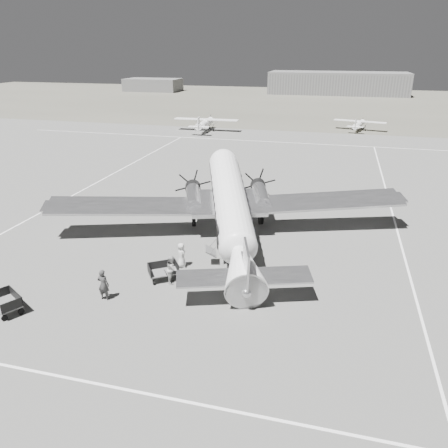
{
  "coord_description": "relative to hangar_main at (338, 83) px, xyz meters",
  "views": [
    {
      "loc": [
        6.75,
        -27.01,
        13.48
      ],
      "look_at": [
        -0.31,
        -0.01,
        2.2
      ],
      "focal_mm": 35.0,
      "sensor_mm": 36.0,
      "label": 1
    }
  ],
  "objects": [
    {
      "name": "ground",
      "position": [
        -5.0,
        -120.0,
        -3.3
      ],
      "size": [
        260.0,
        260.0,
        0.0
      ],
      "primitive_type": "plane",
      "color": "slate",
      "rests_on": "ground"
    },
    {
      "name": "ramp_agent",
      "position": [
        -7.36,
        -124.78,
        -2.42
      ],
      "size": [
        0.85,
        0.99,
        1.76
      ],
      "primitive_type": "imported",
      "rotation": [
        0.0,
        0.0,
        1.81
      ],
      "color": "#AAAAA8",
      "rests_on": "ground"
    },
    {
      "name": "taxi_line_horizon",
      "position": [
        -5.0,
        -80.0,
        -3.29
      ],
      "size": [
        90.0,
        0.15,
        0.01
      ],
      "primitive_type": "cube",
      "color": "white",
      "rests_on": "ground"
    },
    {
      "name": "passenger",
      "position": [
        -7.49,
        -122.74,
        -2.46
      ],
      "size": [
        0.75,
        0.94,
        1.68
      ],
      "primitive_type": "imported",
      "rotation": [
        0.0,
        0.0,
        1.86
      ],
      "color": "silver",
      "rests_on": "ground"
    },
    {
      "name": "hangar_main",
      "position": [
        0.0,
        0.0,
        0.0
      ],
      "size": [
        42.0,
        14.0,
        6.6
      ],
      "color": "slate",
      "rests_on": "ground"
    },
    {
      "name": "baggage_cart_far",
      "position": [
        -14.91,
        -130.25,
        -2.75
      ],
      "size": [
        2.38,
        2.18,
        1.1
      ],
      "primitive_type": null,
      "rotation": [
        0.0,
        0.0,
        -0.53
      ],
      "color": "#5E5E5E",
      "rests_on": "ground"
    },
    {
      "name": "taxi_line_near",
      "position": [
        -5.0,
        -134.0,
        -3.29
      ],
      "size": [
        60.0,
        0.15,
        0.01
      ],
      "primitive_type": "cube",
      "color": "white",
      "rests_on": "ground"
    },
    {
      "name": "ground_crew",
      "position": [
        -10.42,
        -127.7,
        -2.35
      ],
      "size": [
        0.69,
        0.46,
        1.9
      ],
      "primitive_type": "imported",
      "rotation": [
        0.0,
        0.0,
        3.15
      ],
      "color": "#313131",
      "rests_on": "ground"
    },
    {
      "name": "light_plane_right",
      "position": [
        5.1,
        -66.33,
        -2.36
      ],
      "size": [
        10.44,
        9.14,
        1.88
      ],
      "primitive_type": null,
      "rotation": [
        0.0,
        0.0,
        -0.22
      ],
      "color": "white",
      "rests_on": "ground"
    },
    {
      "name": "taxi_line_left",
      "position": [
        -23.0,
        -110.0,
        -3.29
      ],
      "size": [
        0.15,
        60.0,
        0.01
      ],
      "primitive_type": "cube",
      "color": "white",
      "rests_on": "ground"
    },
    {
      "name": "baggage_cart_near",
      "position": [
        -8.0,
        -124.67,
        -2.76
      ],
      "size": [
        2.32,
        2.18,
        1.07
      ],
      "primitive_type": null,
      "rotation": [
        0.0,
        0.0,
        0.6
      ],
      "color": "#5E5E5E",
      "rests_on": "ground"
    },
    {
      "name": "dc3_airliner",
      "position": [
        -5.31,
        -118.01,
        -0.64
      ],
      "size": [
        32.77,
        27.47,
        5.33
      ],
      "primitive_type": null,
      "rotation": [
        0.0,
        0.0,
        0.33
      ],
      "color": "silver",
      "rests_on": "ground"
    },
    {
      "name": "taxi_line_right",
      "position": [
        7.0,
        -120.0,
        -3.29
      ],
      "size": [
        0.15,
        80.0,
        0.01
      ],
      "primitive_type": "cube",
      "color": "white",
      "rests_on": "ground"
    },
    {
      "name": "shed_secondary",
      "position": [
        -60.0,
        -5.0,
        -1.3
      ],
      "size": [
        18.0,
        10.0,
        4.0
      ],
      "primitive_type": "cube",
      "color": "#5E5E5E",
      "rests_on": "ground"
    },
    {
      "name": "light_plane_left",
      "position": [
        -20.73,
        -73.76,
        -2.12
      ],
      "size": [
        11.65,
        9.57,
        2.36
      ],
      "primitive_type": null,
      "rotation": [
        0.0,
        0.0,
        0.03
      ],
      "color": "white",
      "rests_on": "ground"
    },
    {
      "name": "grass_infield",
      "position": [
        -5.0,
        -25.0,
        -3.3
      ],
      "size": [
        260.0,
        90.0,
        0.01
      ],
      "primitive_type": "cube",
      "color": "#5A584C",
      "rests_on": "ground"
    }
  ]
}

